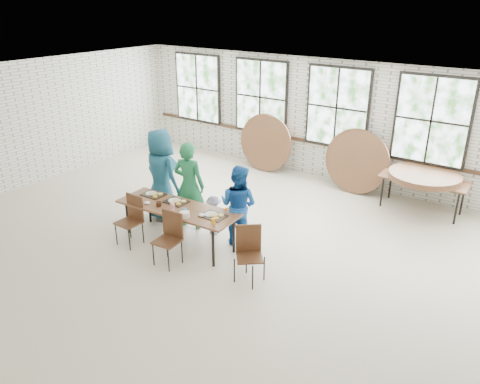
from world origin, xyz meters
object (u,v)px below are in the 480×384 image
Objects in this scene: chair_near_left at (132,216)px; chair_near_right at (170,234)px; dining_table at (178,209)px; storage_table at (424,181)px.

chair_near_right is (1.08, -0.11, 0.00)m from chair_near_left.
dining_table is 2.58× the size of chair_near_left.
chair_near_left is (-0.70, -0.50, -0.13)m from dining_table.
dining_table is 0.87m from chair_near_left.
chair_near_left reaches higher than storage_table.
chair_near_right is (0.38, -0.61, -0.13)m from dining_table.
storage_table is (3.33, 4.15, -0.00)m from dining_table.
dining_table is at bearing 36.12° from chair_near_left.
storage_table is at bearing 47.40° from dining_table.
chair_near_left is at bearing -148.34° from dining_table.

